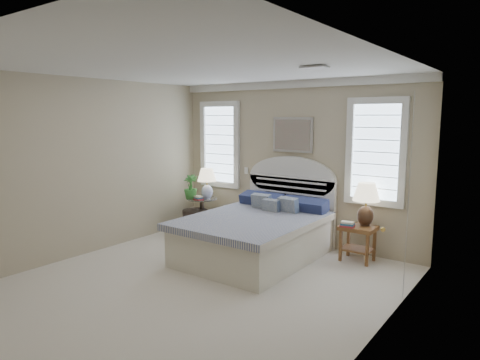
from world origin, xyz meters
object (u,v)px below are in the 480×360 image
at_px(floor_pot, 195,221).
at_px(side_table_left, 202,211).
at_px(lamp_right, 366,199).
at_px(lamp_left, 207,180).
at_px(bed, 258,232).
at_px(nightstand_right, 358,236).

bearing_deg(floor_pot, side_table_left, 76.57).
xyz_separation_m(side_table_left, lamp_right, (3.01, 0.20, 0.53)).
distance_m(side_table_left, lamp_left, 0.60).
bearing_deg(lamp_right, bed, -149.80).
xyz_separation_m(nightstand_right, lamp_left, (-2.83, -0.08, 0.59)).
distance_m(floor_pot, lamp_right, 3.15).
distance_m(bed, nightstand_right, 1.47).
relative_size(floor_pot, lamp_right, 0.73).
xyz_separation_m(bed, lamp_right, (1.36, 0.79, 0.54)).
xyz_separation_m(floor_pot, lamp_left, (0.15, 0.16, 0.76)).
height_order(bed, floor_pot, bed).
bearing_deg(floor_pot, lamp_left, 47.33).
bearing_deg(side_table_left, lamp_right, 3.83).
relative_size(nightstand_right, lamp_right, 0.83).
distance_m(bed, floor_pot, 1.75).
bearing_deg(lamp_left, lamp_right, 3.67).
height_order(nightstand_right, lamp_right, lamp_right).
relative_size(bed, floor_pot, 4.86).
height_order(bed, lamp_right, bed).
distance_m(lamp_left, lamp_right, 2.91).
relative_size(bed, side_table_left, 3.61).
xyz_separation_m(floor_pot, lamp_right, (3.05, 0.35, 0.71)).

